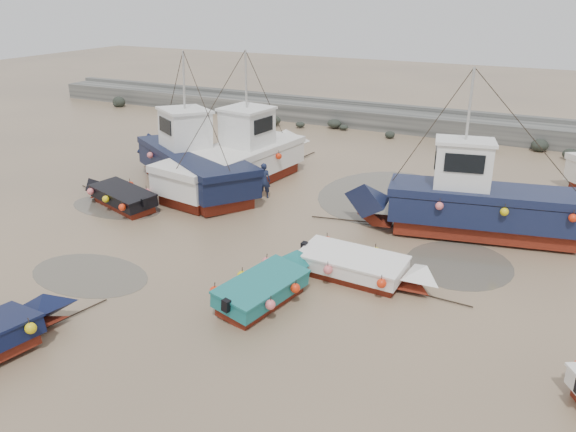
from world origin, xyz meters
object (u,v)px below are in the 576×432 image
object	(u,v)px
dinghy_4	(119,193)
cabin_boat_0	(189,160)
cabin_boat_1	(242,158)
cabin_boat_2	(468,201)
person	(264,197)
dinghy_2	(268,283)
dinghy_5	(363,265)

from	to	relation	value
dinghy_4	cabin_boat_0	world-z (taller)	cabin_boat_0
cabin_boat_1	cabin_boat_2	bearing A→B (deg)	1.15
dinghy_4	cabin_boat_2	distance (m)	14.55
cabin_boat_1	person	size ratio (longest dim) A/B	7.01
cabin_boat_1	person	bearing A→B (deg)	-25.36
dinghy_2	cabin_boat_0	distance (m)	11.36
cabin_boat_0	cabin_boat_2	world-z (taller)	same
dinghy_2	dinghy_5	bearing A→B (deg)	58.80
dinghy_4	cabin_boat_0	size ratio (longest dim) A/B	0.55
cabin_boat_0	cabin_boat_1	distance (m)	2.51
dinghy_2	person	distance (m)	9.04
dinghy_5	person	distance (m)	8.59
dinghy_5	person	xyz separation A→B (m)	(-6.63, 5.42, -0.55)
cabin_boat_2	person	size ratio (longest dim) A/B	6.33
dinghy_2	person	xyz separation A→B (m)	(-4.45, 7.84, -0.56)
cabin_boat_1	cabin_boat_2	world-z (taller)	same
person	dinghy_2	bearing A→B (deg)	100.38
dinghy_2	cabin_boat_1	size ratio (longest dim) A/B	0.46
cabin_boat_0	cabin_boat_1	xyz separation A→B (m)	(2.05, 1.46, -0.01)
cabin_boat_2	person	bearing A→B (deg)	78.16
dinghy_2	cabin_boat_1	xyz separation A→B (m)	(-6.34, 9.09, 0.74)
dinghy_2	cabin_boat_2	bearing A→B (deg)	71.18
dinghy_4	dinghy_5	bearing A→B (deg)	-79.91
dinghy_4	dinghy_5	world-z (taller)	same
dinghy_4	cabin_boat_1	bearing A→B (deg)	-15.18
dinghy_5	cabin_boat_1	bearing A→B (deg)	-125.00
cabin_boat_1	dinghy_4	bearing A→B (deg)	-115.65
dinghy_5	dinghy_2	bearing A→B (deg)	-39.03
cabin_boat_2	cabin_boat_0	bearing A→B (deg)	79.21
dinghy_5	cabin_boat_1	distance (m)	10.85
dinghy_2	cabin_boat_1	distance (m)	11.10
dinghy_4	person	bearing A→B (deg)	-36.04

